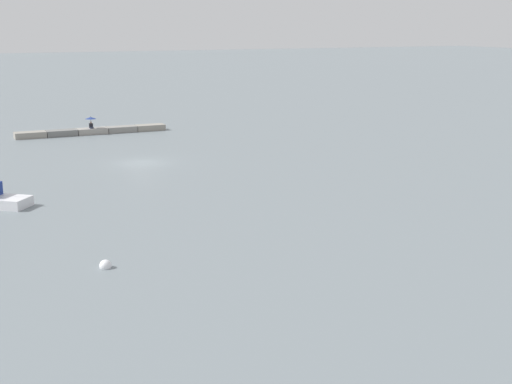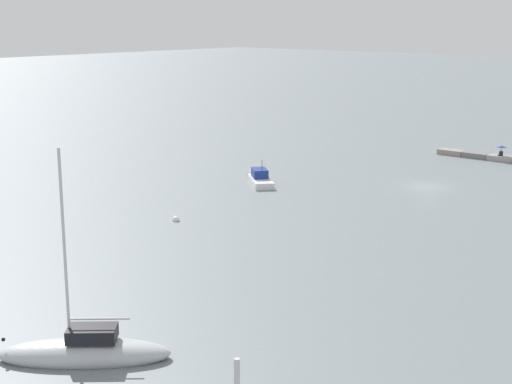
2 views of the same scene
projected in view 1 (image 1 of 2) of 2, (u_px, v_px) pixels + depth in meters
ground_plane at (142, 163)px, 61.58m from camera, size 500.00×500.00×0.00m
seawall_pier at (92, 131)px, 77.60m from camera, size 16.07×1.58×0.65m
person_seated_dark_left at (91, 126)px, 77.36m from camera, size 0.40×0.61×0.73m
umbrella_open_navy at (91, 118)px, 77.22m from camera, size 1.17×1.17×1.26m
mooring_buoy_near at (106, 266)px, 35.11m from camera, size 0.61×0.61×0.61m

